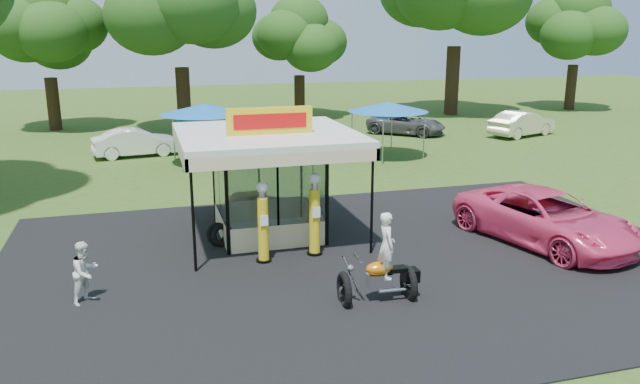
{
  "coord_description": "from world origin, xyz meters",
  "views": [
    {
      "loc": [
        -5.72,
        -13.78,
        6.48
      ],
      "look_at": [
        -0.57,
        4.0,
        1.59
      ],
      "focal_mm": 35.0,
      "sensor_mm": 36.0,
      "label": 1
    }
  ],
  "objects_px": {
    "bg_car_d": "(406,123)",
    "bg_car_e": "(522,124)",
    "bg_car_b": "(224,134)",
    "bg_car_a": "(136,143)",
    "tent_east": "(388,107)",
    "motorcycle": "(383,266)",
    "gas_pump_right": "(315,216)",
    "pink_sedan": "(546,218)",
    "spectator_west": "(85,272)",
    "bg_car_c": "(318,138)",
    "tent_west": "(205,110)",
    "gas_station_kiosk": "(268,182)",
    "kiosk_car": "(256,203)",
    "gas_pump_left": "(263,224)"
  },
  "relations": [
    {
      "from": "bg_car_d",
      "to": "bg_car_e",
      "type": "height_order",
      "value": "bg_car_e"
    },
    {
      "from": "bg_car_b",
      "to": "bg_car_a",
      "type": "bearing_deg",
      "value": 120.98
    },
    {
      "from": "tent_east",
      "to": "bg_car_a",
      "type": "bearing_deg",
      "value": 162.73
    },
    {
      "from": "motorcycle",
      "to": "gas_pump_right",
      "type": "bearing_deg",
      "value": 104.06
    },
    {
      "from": "motorcycle",
      "to": "pink_sedan",
      "type": "height_order",
      "value": "motorcycle"
    },
    {
      "from": "motorcycle",
      "to": "bg_car_e",
      "type": "relative_size",
      "value": 0.5
    },
    {
      "from": "spectator_west",
      "to": "motorcycle",
      "type": "bearing_deg",
      "value": -64.05
    },
    {
      "from": "bg_car_c",
      "to": "tent_west",
      "type": "bearing_deg",
      "value": 98.87
    },
    {
      "from": "tent_east",
      "to": "gas_station_kiosk",
      "type": "bearing_deg",
      "value": -128.4
    },
    {
      "from": "spectator_west",
      "to": "bg_car_a",
      "type": "relative_size",
      "value": 0.36
    },
    {
      "from": "gas_station_kiosk",
      "to": "bg_car_c",
      "type": "xyz_separation_m",
      "value": [
        5.28,
        12.63,
        -0.97
      ]
    },
    {
      "from": "gas_pump_right",
      "to": "kiosk_car",
      "type": "relative_size",
      "value": 0.88
    },
    {
      "from": "bg_car_d",
      "to": "spectator_west",
      "type": "bearing_deg",
      "value": -178.31
    },
    {
      "from": "pink_sedan",
      "to": "bg_car_d",
      "type": "xyz_separation_m",
      "value": [
        4.19,
        20.06,
        -0.15
      ]
    },
    {
      "from": "motorcycle",
      "to": "spectator_west",
      "type": "xyz_separation_m",
      "value": [
        -6.92,
        1.94,
        -0.14
      ]
    },
    {
      "from": "motorcycle",
      "to": "kiosk_car",
      "type": "bearing_deg",
      "value": 104.14
    },
    {
      "from": "gas_pump_left",
      "to": "motorcycle",
      "type": "distance_m",
      "value": 4.05
    },
    {
      "from": "gas_pump_right",
      "to": "bg_car_b",
      "type": "xyz_separation_m",
      "value": [
        -0.13,
        18.46,
        -0.52
      ]
    },
    {
      "from": "bg_car_b",
      "to": "bg_car_e",
      "type": "height_order",
      "value": "bg_car_e"
    },
    {
      "from": "gas_pump_right",
      "to": "pink_sedan",
      "type": "bearing_deg",
      "value": -7.65
    },
    {
      "from": "tent_west",
      "to": "bg_car_c",
      "type": "bearing_deg",
      "value": 11.66
    },
    {
      "from": "bg_car_c",
      "to": "tent_east",
      "type": "xyz_separation_m",
      "value": [
        3.11,
        -2.04,
        1.75
      ]
    },
    {
      "from": "gas_pump_right",
      "to": "bg_car_d",
      "type": "height_order",
      "value": "gas_pump_right"
    },
    {
      "from": "motorcycle",
      "to": "bg_car_c",
      "type": "distance_m",
      "value": 18.65
    },
    {
      "from": "pink_sedan",
      "to": "bg_car_a",
      "type": "bearing_deg",
      "value": 110.0
    },
    {
      "from": "kiosk_car",
      "to": "bg_car_e",
      "type": "height_order",
      "value": "bg_car_e"
    },
    {
      "from": "bg_car_b",
      "to": "tent_east",
      "type": "distance_m",
      "value": 9.69
    },
    {
      "from": "motorcycle",
      "to": "bg_car_b",
      "type": "height_order",
      "value": "motorcycle"
    },
    {
      "from": "gas_pump_right",
      "to": "spectator_west",
      "type": "distance_m",
      "value": 6.39
    },
    {
      "from": "kiosk_car",
      "to": "spectator_west",
      "type": "bearing_deg",
      "value": 138.5
    },
    {
      "from": "gas_pump_left",
      "to": "bg_car_d",
      "type": "height_order",
      "value": "gas_pump_left"
    },
    {
      "from": "pink_sedan",
      "to": "bg_car_e",
      "type": "relative_size",
      "value": 1.26
    },
    {
      "from": "bg_car_c",
      "to": "tent_west",
      "type": "relative_size",
      "value": 1.13
    },
    {
      "from": "pink_sedan",
      "to": "spectator_west",
      "type": "distance_m",
      "value": 13.32
    },
    {
      "from": "pink_sedan",
      "to": "bg_car_a",
      "type": "relative_size",
      "value": 1.36
    },
    {
      "from": "bg_car_b",
      "to": "bg_car_c",
      "type": "xyz_separation_m",
      "value": [
        4.49,
        -3.67,
        0.15
      ]
    },
    {
      "from": "spectator_west",
      "to": "bg_car_d",
      "type": "distance_m",
      "value": 27.08
    },
    {
      "from": "bg_car_b",
      "to": "tent_east",
      "type": "height_order",
      "value": "tent_east"
    },
    {
      "from": "bg_car_a",
      "to": "gas_pump_left",
      "type": "bearing_deg",
      "value": -176.93
    },
    {
      "from": "bg_car_b",
      "to": "gas_pump_right",
      "type": "bearing_deg",
      "value": -169.62
    },
    {
      "from": "tent_east",
      "to": "bg_car_e",
      "type": "bearing_deg",
      "value": 19.62
    },
    {
      "from": "motorcycle",
      "to": "bg_car_e",
      "type": "distance_m",
      "value": 26.32
    },
    {
      "from": "gas_pump_left",
      "to": "bg_car_d",
      "type": "relative_size",
      "value": 0.49
    },
    {
      "from": "bg_car_c",
      "to": "bg_car_d",
      "type": "bearing_deg",
      "value": -61.07
    },
    {
      "from": "gas_pump_left",
      "to": "tent_east",
      "type": "bearing_deg",
      "value": 55.1
    },
    {
      "from": "gas_station_kiosk",
      "to": "bg_car_b",
      "type": "bearing_deg",
      "value": 87.2
    },
    {
      "from": "kiosk_car",
      "to": "bg_car_b",
      "type": "relative_size",
      "value": 0.61
    },
    {
      "from": "tent_west",
      "to": "gas_pump_left",
      "type": "bearing_deg",
      "value": -89.6
    },
    {
      "from": "pink_sedan",
      "to": "bg_car_b",
      "type": "xyz_separation_m",
      "value": [
        -7.26,
        19.42,
        -0.15
      ]
    },
    {
      "from": "motorcycle",
      "to": "pink_sedan",
      "type": "distance_m",
      "value": 6.88
    }
  ]
}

